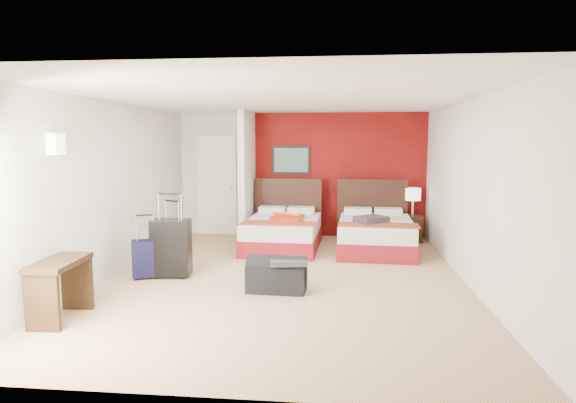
# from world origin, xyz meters

# --- Properties ---
(ground) EXTENTS (6.50, 6.50, 0.00)m
(ground) POSITION_xyz_m (0.00, 0.00, 0.00)
(ground) COLOR #D3AF82
(ground) RESTS_ON ground
(room_walls) EXTENTS (5.02, 6.52, 2.50)m
(room_walls) POSITION_xyz_m (-1.40, 1.42, 1.26)
(room_walls) COLOR silver
(room_walls) RESTS_ON ground
(red_accent_panel) EXTENTS (3.50, 0.04, 2.50)m
(red_accent_panel) POSITION_xyz_m (0.75, 3.23, 1.25)
(red_accent_panel) COLOR maroon
(red_accent_panel) RESTS_ON ground
(partition_wall) EXTENTS (0.12, 1.20, 2.50)m
(partition_wall) POSITION_xyz_m (-1.00, 2.61, 1.25)
(partition_wall) COLOR silver
(partition_wall) RESTS_ON ground
(entry_door) EXTENTS (0.82, 0.06, 2.05)m
(entry_door) POSITION_xyz_m (-1.75, 3.20, 1.02)
(entry_door) COLOR silver
(entry_door) RESTS_ON ground
(bed_left) EXTENTS (1.35, 1.87, 0.54)m
(bed_left) POSITION_xyz_m (-0.23, 1.93, 0.27)
(bed_left) COLOR silver
(bed_left) RESTS_ON ground
(bed_right) EXTENTS (1.37, 1.89, 0.55)m
(bed_right) POSITION_xyz_m (1.42, 1.89, 0.27)
(bed_right) COLOR white
(bed_right) RESTS_ON ground
(red_suitcase_open) EXTENTS (0.66, 0.80, 0.09)m
(red_suitcase_open) POSITION_xyz_m (-0.13, 1.83, 0.59)
(red_suitcase_open) COLOR #AE270E
(red_suitcase_open) RESTS_ON bed_left
(jacket_bundle) EXTENTS (0.63, 0.61, 0.12)m
(jacket_bundle) POSITION_xyz_m (1.32, 1.59, 0.61)
(jacket_bundle) COLOR #35363A
(jacket_bundle) RESTS_ON bed_right
(nightstand) EXTENTS (0.37, 0.37, 0.51)m
(nightstand) POSITION_xyz_m (2.18, 2.80, 0.26)
(nightstand) COLOR black
(nightstand) RESTS_ON ground
(table_lamp) EXTENTS (0.37, 0.37, 0.53)m
(table_lamp) POSITION_xyz_m (2.18, 2.80, 0.77)
(table_lamp) COLOR beige
(table_lamp) RESTS_ON nightstand
(suitcase_black) EXTENTS (0.56, 0.37, 0.80)m
(suitcase_black) POSITION_xyz_m (-1.61, -0.06, 0.40)
(suitcase_black) COLOR black
(suitcase_black) RESTS_ON ground
(suitcase_charcoal) EXTENTS (0.52, 0.45, 0.65)m
(suitcase_charcoal) POSITION_xyz_m (-1.68, 0.22, 0.33)
(suitcase_charcoal) COLOR black
(suitcase_charcoal) RESTS_ON ground
(suitcase_navy) EXTENTS (0.43, 0.35, 0.52)m
(suitcase_navy) POSITION_xyz_m (-1.94, -0.17, 0.26)
(suitcase_navy) COLOR black
(suitcase_navy) RESTS_ON ground
(duffel_bag) EXTENTS (0.77, 0.43, 0.38)m
(duffel_bag) POSITION_xyz_m (-0.03, -0.58, 0.19)
(duffel_bag) COLOR black
(duffel_bag) RESTS_ON ground
(jacket_draped) EXTENTS (0.52, 0.46, 0.06)m
(jacket_draped) POSITION_xyz_m (0.12, -0.63, 0.41)
(jacket_draped) COLOR #37373C
(jacket_draped) RESTS_ON duffel_bag
(desk) EXTENTS (0.44, 0.82, 0.66)m
(desk) POSITION_xyz_m (-2.23, -1.82, 0.33)
(desk) COLOR #332011
(desk) RESTS_ON ground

